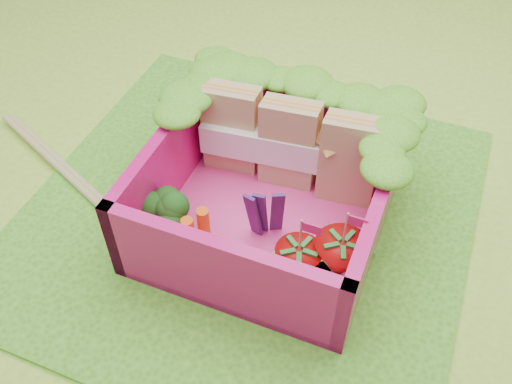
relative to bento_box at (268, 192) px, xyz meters
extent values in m
plane|color=#91C838|center=(-0.14, 0.05, -0.31)|extent=(14.00, 14.00, 0.00)
cube|color=#4DA425|center=(-0.14, 0.05, -0.29)|extent=(2.60, 2.60, 0.03)
cube|color=#F63E98|center=(0.00, 0.00, -0.25)|extent=(1.30, 1.30, 0.05)
cube|color=#DA1270|center=(0.00, 0.61, 0.00)|extent=(1.30, 0.07, 0.55)
cube|color=#DA1270|center=(0.00, -0.61, 0.00)|extent=(1.30, 0.07, 0.55)
cube|color=#DA1270|center=(-0.61, 0.00, 0.00)|extent=(0.07, 1.30, 0.55)
cube|color=#DA1270|center=(0.61, 0.00, 0.00)|extent=(0.07, 1.30, 0.55)
ellipsoid|color=#398518|center=(-0.50, 0.58, 0.33)|extent=(0.30, 0.30, 0.11)
ellipsoid|color=#398518|center=(-0.33, 0.58, 0.33)|extent=(0.30, 0.30, 0.11)
ellipsoid|color=#398518|center=(-0.17, 0.58, 0.33)|extent=(0.30, 0.30, 0.11)
ellipsoid|color=#398518|center=(0.00, 0.58, 0.33)|extent=(0.30, 0.30, 0.11)
ellipsoid|color=#398518|center=(0.17, 0.58, 0.33)|extent=(0.30, 0.30, 0.11)
ellipsoid|color=#398518|center=(0.33, 0.58, 0.33)|extent=(0.30, 0.30, 0.11)
ellipsoid|color=#398518|center=(0.50, 0.58, 0.33)|extent=(0.30, 0.30, 0.11)
ellipsoid|color=#398518|center=(-0.58, 0.10, 0.33)|extent=(0.27, 0.27, 0.10)
ellipsoid|color=#398518|center=(-0.58, 0.24, 0.33)|extent=(0.27, 0.27, 0.10)
ellipsoid|color=#398518|center=(-0.58, 0.38, 0.33)|extent=(0.27, 0.27, 0.10)
ellipsoid|color=#398518|center=(-0.58, 0.52, 0.33)|extent=(0.27, 0.27, 0.10)
ellipsoid|color=#398518|center=(-0.58, 0.66, 0.33)|extent=(0.27, 0.27, 0.10)
ellipsoid|color=#398518|center=(0.58, 0.10, 0.33)|extent=(0.27, 0.27, 0.10)
ellipsoid|color=#398518|center=(0.58, 0.24, 0.33)|extent=(0.27, 0.27, 0.10)
ellipsoid|color=#398518|center=(0.58, 0.38, 0.33)|extent=(0.27, 0.27, 0.10)
ellipsoid|color=#398518|center=(0.58, 0.52, 0.33)|extent=(0.27, 0.27, 0.10)
ellipsoid|color=#398518|center=(0.58, 0.66, 0.33)|extent=(0.27, 0.27, 0.10)
cube|color=tan|center=(-0.37, 0.35, 0.07)|extent=(0.35, 0.18, 0.59)
cube|color=tan|center=(0.00, 0.35, 0.07)|extent=(0.35, 0.18, 0.59)
cube|color=tan|center=(0.37, 0.35, 0.07)|extent=(0.35, 0.18, 0.59)
cube|color=white|center=(0.00, 0.35, 0.04)|extent=(1.08, 0.28, 0.20)
cylinder|color=#73AA52|center=(-0.48, -0.32, -0.15)|extent=(0.12, 0.12, 0.15)
ellipsoid|color=#184612|center=(-0.48, -0.32, -0.01)|extent=(0.32, 0.32, 0.12)
cylinder|color=#F55314|center=(-0.32, -0.37, -0.10)|extent=(0.07, 0.07, 0.24)
cylinder|color=#F55314|center=(-0.27, -0.28, -0.10)|extent=(0.07, 0.07, 0.25)
cube|color=#3E1957|center=(-0.02, -0.16, -0.04)|extent=(0.07, 0.04, 0.38)
cube|color=#3E1957|center=(0.01, -0.13, -0.04)|extent=(0.07, 0.03, 0.38)
cube|color=#3E1957|center=(0.09, -0.09, -0.04)|extent=(0.07, 0.05, 0.38)
cone|color=red|center=(0.30, -0.34, -0.10)|extent=(0.25, 0.25, 0.25)
cylinder|color=tan|center=(0.30, -0.34, 0.14)|extent=(0.01, 0.01, 0.24)
cube|color=#D5236F|center=(0.35, -0.34, 0.22)|extent=(0.10, 0.01, 0.06)
cone|color=red|center=(0.50, -0.24, -0.08)|extent=(0.28, 0.28, 0.28)
cylinder|color=tan|center=(0.50, -0.24, 0.18)|extent=(0.01, 0.01, 0.24)
cube|color=#D5236F|center=(0.55, -0.24, 0.26)|extent=(0.10, 0.01, 0.06)
cube|color=#64A834|center=(0.50, -0.08, -0.20)|extent=(0.32, 0.19, 0.05)
cube|color=#64A834|center=(0.50, -0.32, -0.20)|extent=(0.30, 0.24, 0.05)
cube|color=#64A834|center=(0.14, -0.33, -0.20)|extent=(0.17, 0.32, 0.05)
cube|color=#64A834|center=(0.31, -0.29, -0.20)|extent=(0.32, 0.20, 0.05)
cube|color=#DCC878|center=(-1.12, -0.21, -0.25)|extent=(1.94, 0.87, 0.04)
cube|color=#DCC878|center=(-1.06, -0.19, -0.25)|extent=(1.94, 0.87, 0.04)
camera|label=1|loc=(0.75, -2.04, 2.35)|focal=40.00mm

